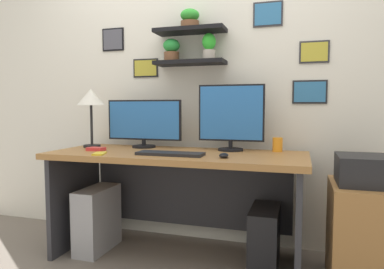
{
  "coord_description": "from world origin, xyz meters",
  "views": [
    {
      "loc": [
        0.81,
        -2.26,
        1.06
      ],
      "look_at": [
        0.1,
        0.05,
        0.87
      ],
      "focal_mm": 32.84,
      "sensor_mm": 36.0,
      "label": 1
    }
  ],
  "objects_px": {
    "desk_lamp": "(91,100)",
    "scissors_tray": "(96,149)",
    "desk": "(179,180)",
    "monitor_right": "(231,116)",
    "computer_mouse": "(224,155)",
    "keyboard": "(170,154)",
    "pen_cup": "(278,145)",
    "computer_tower_left": "(97,219)",
    "computer_tower_right": "(265,238)",
    "monitor_left": "(144,123)",
    "drawer_cabinet": "(369,236)",
    "cell_phone": "(99,153)",
    "printer": "(372,170)"
  },
  "relations": [
    {
      "from": "desk_lamp",
      "to": "scissors_tray",
      "type": "relative_size",
      "value": 3.75
    },
    {
      "from": "desk",
      "to": "monitor_right",
      "type": "xyz_separation_m",
      "value": [
        0.34,
        0.16,
        0.45
      ]
    },
    {
      "from": "desk",
      "to": "computer_mouse",
      "type": "bearing_deg",
      "value": -30.0
    },
    {
      "from": "desk_lamp",
      "to": "keyboard",
      "type": "bearing_deg",
      "value": -17.93
    },
    {
      "from": "pen_cup",
      "to": "computer_tower_left",
      "type": "height_order",
      "value": "pen_cup"
    },
    {
      "from": "computer_tower_right",
      "to": "monitor_left",
      "type": "bearing_deg",
      "value": 168.63
    },
    {
      "from": "monitor_left",
      "to": "scissors_tray",
      "type": "height_order",
      "value": "monitor_left"
    },
    {
      "from": "drawer_cabinet",
      "to": "computer_tower_right",
      "type": "bearing_deg",
      "value": 174.2
    },
    {
      "from": "monitor_right",
      "to": "desk_lamp",
      "type": "relative_size",
      "value": 1.05
    },
    {
      "from": "monitor_right",
      "to": "computer_tower_right",
      "type": "xyz_separation_m",
      "value": [
        0.27,
        -0.19,
        -0.79
      ]
    },
    {
      "from": "monitor_right",
      "to": "pen_cup",
      "type": "distance_m",
      "value": 0.38
    },
    {
      "from": "monitor_right",
      "to": "cell_phone",
      "type": "relative_size",
      "value": 3.38
    },
    {
      "from": "drawer_cabinet",
      "to": "computer_tower_left",
      "type": "distance_m",
      "value": 1.83
    },
    {
      "from": "pen_cup",
      "to": "desk_lamp",
      "type": "bearing_deg",
      "value": -173.62
    },
    {
      "from": "monitor_left",
      "to": "monitor_right",
      "type": "relative_size",
      "value": 1.28
    },
    {
      "from": "monitor_left",
      "to": "monitor_right",
      "type": "bearing_deg",
      "value": -0.0
    },
    {
      "from": "desk",
      "to": "monitor_left",
      "type": "xyz_separation_m",
      "value": [
        -0.34,
        0.16,
        0.4
      ]
    },
    {
      "from": "computer_mouse",
      "to": "desk_lamp",
      "type": "relative_size",
      "value": 0.2
    },
    {
      "from": "monitor_left",
      "to": "scissors_tray",
      "type": "relative_size",
      "value": 5.03
    },
    {
      "from": "monitor_left",
      "to": "computer_tower_right",
      "type": "xyz_separation_m",
      "value": [
        0.95,
        -0.19,
        -0.74
      ]
    },
    {
      "from": "cell_phone",
      "to": "printer",
      "type": "height_order",
      "value": "printer"
    },
    {
      "from": "desk",
      "to": "desk_lamp",
      "type": "xyz_separation_m",
      "value": [
        -0.73,
        0.04,
        0.57
      ]
    },
    {
      "from": "desk_lamp",
      "to": "printer",
      "type": "relative_size",
      "value": 1.19
    },
    {
      "from": "desk",
      "to": "printer",
      "type": "xyz_separation_m",
      "value": [
        1.22,
        -0.09,
        0.15
      ]
    },
    {
      "from": "computer_mouse",
      "to": "cell_phone",
      "type": "xyz_separation_m",
      "value": [
        -0.82,
        -0.08,
        -0.01
      ]
    },
    {
      "from": "pen_cup",
      "to": "computer_tower_right",
      "type": "relative_size",
      "value": 0.25
    },
    {
      "from": "desk",
      "to": "pen_cup",
      "type": "bearing_deg",
      "value": 16.45
    },
    {
      "from": "monitor_left",
      "to": "computer_mouse",
      "type": "distance_m",
      "value": 0.82
    },
    {
      "from": "computer_mouse",
      "to": "computer_tower_left",
      "type": "relative_size",
      "value": 0.19
    },
    {
      "from": "cell_phone",
      "to": "computer_tower_right",
      "type": "height_order",
      "value": "cell_phone"
    },
    {
      "from": "computer_tower_right",
      "to": "monitor_right",
      "type": "bearing_deg",
      "value": 144.5
    },
    {
      "from": "desk",
      "to": "pen_cup",
      "type": "height_order",
      "value": "pen_cup"
    },
    {
      "from": "desk",
      "to": "cell_phone",
      "type": "xyz_separation_m",
      "value": [
        -0.46,
        -0.29,
        0.21
      ]
    },
    {
      "from": "desk_lamp",
      "to": "computer_tower_left",
      "type": "xyz_separation_m",
      "value": [
        0.12,
        -0.13,
        -0.88
      ]
    },
    {
      "from": "desk_lamp",
      "to": "monitor_right",
      "type": "bearing_deg",
      "value": 6.4
    },
    {
      "from": "computer_tower_right",
      "to": "keyboard",
      "type": "bearing_deg",
      "value": -164.23
    },
    {
      "from": "pen_cup",
      "to": "scissors_tray",
      "type": "xyz_separation_m",
      "value": [
        -1.25,
        -0.33,
        -0.04
      ]
    },
    {
      "from": "printer",
      "to": "scissors_tray",
      "type": "bearing_deg",
      "value": -178.79
    },
    {
      "from": "scissors_tray",
      "to": "computer_tower_left",
      "type": "relative_size",
      "value": 0.26
    },
    {
      "from": "scissors_tray",
      "to": "keyboard",
      "type": "bearing_deg",
      "value": -6.59
    },
    {
      "from": "monitor_right",
      "to": "desk_lamp",
      "type": "xyz_separation_m",
      "value": [
        -1.07,
        -0.12,
        0.12
      ]
    },
    {
      "from": "computer_tower_left",
      "to": "computer_tower_right",
      "type": "distance_m",
      "value": 1.22
    },
    {
      "from": "monitor_right",
      "to": "computer_tower_left",
      "type": "distance_m",
      "value": 1.24
    },
    {
      "from": "computer_mouse",
      "to": "printer",
      "type": "distance_m",
      "value": 0.86
    },
    {
      "from": "monitor_left",
      "to": "pen_cup",
      "type": "relative_size",
      "value": 6.03
    },
    {
      "from": "monitor_left",
      "to": "cell_phone",
      "type": "height_order",
      "value": "monitor_left"
    },
    {
      "from": "computer_mouse",
      "to": "desk_lamp",
      "type": "xyz_separation_m",
      "value": [
        -1.1,
        0.25,
        0.35
      ]
    },
    {
      "from": "desk_lamp",
      "to": "drawer_cabinet",
      "type": "xyz_separation_m",
      "value": [
        1.95,
        -0.13,
        -0.81
      ]
    },
    {
      "from": "keyboard",
      "to": "desk_lamp",
      "type": "relative_size",
      "value": 0.98
    },
    {
      "from": "desk",
      "to": "computer_tower_left",
      "type": "height_order",
      "value": "desk"
    }
  ]
}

